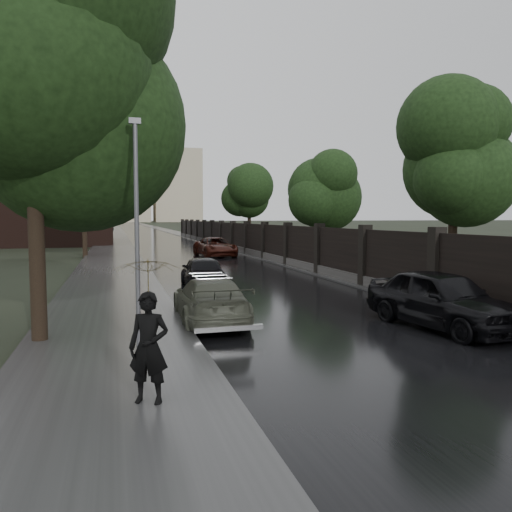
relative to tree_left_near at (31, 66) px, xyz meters
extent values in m
plane|color=black|center=(7.60, -3.00, -6.42)|extent=(800.00, 800.00, 0.00)
cube|color=black|center=(7.60, 187.00, -6.41)|extent=(8.00, 420.00, 0.02)
cube|color=#2D2D2D|center=(1.60, 187.00, -6.34)|extent=(4.00, 420.00, 0.16)
cube|color=#2D2D2D|center=(13.10, 187.00, -6.38)|extent=(3.00, 420.00, 0.08)
cube|color=#383533|center=(12.20, 29.00, -6.17)|extent=(0.40, 75.00, 0.50)
cube|color=black|center=(12.20, 29.00, -4.92)|extent=(0.15, 75.00, 2.00)
cube|color=black|center=(12.20, 67.00, -5.07)|extent=(0.45, 0.45, 2.70)
cylinder|color=black|center=(0.00, 0.00, -2.84)|extent=(0.36, 0.36, 7.15)
sphere|color=black|center=(0.00, 0.00, 0.02)|extent=(5.44, 5.44, 5.44)
cylinder|color=black|center=(-0.40, 27.00, -3.49)|extent=(0.36, 0.36, 5.85)
sphere|color=black|center=(-0.40, 27.00, -1.15)|extent=(4.25, 4.25, 4.25)
cylinder|color=black|center=(15.10, 5.00, -3.66)|extent=(0.36, 0.36, 5.53)
sphere|color=black|center=(15.10, 5.00, -1.45)|extent=(4.08, 4.08, 4.08)
cylinder|color=black|center=(15.10, 19.00, -3.66)|extent=(0.36, 0.36, 5.53)
sphere|color=black|center=(15.10, 19.00, -1.45)|extent=(4.08, 4.08, 4.08)
cylinder|color=black|center=(15.10, 37.00, -3.66)|extent=(0.36, 0.36, 5.53)
sphere|color=black|center=(15.10, 37.00, -1.45)|extent=(4.08, 4.08, 4.08)
cylinder|color=#59595E|center=(2.20, -1.50, -3.92)|extent=(0.10, 0.10, 5.00)
cube|color=#59595E|center=(2.20, -1.50, -1.37)|extent=(0.25, 0.12, 0.12)
cylinder|color=#59595E|center=(3.30, 22.00, -4.92)|extent=(0.12, 0.12, 3.00)
imported|color=#59595E|center=(3.30, 22.00, -2.92)|extent=(0.16, 0.20, 1.00)
sphere|color=#FF0C0C|center=(3.30, 21.85, -3.07)|extent=(0.14, 0.14, 0.14)
cube|color=tan|center=(-24.40, 297.00, 15.58)|extent=(28.00, 22.00, 44.00)
cube|color=tan|center=(39.60, 297.00, 15.58)|extent=(28.00, 22.00, 44.00)
cube|color=tan|center=(7.60, 297.00, 23.58)|extent=(30.00, 30.00, 60.00)
cube|color=tan|center=(7.60, 297.00, 63.58)|extent=(22.00, 22.00, 40.00)
cube|color=tan|center=(7.60, 297.00, 93.58)|extent=(15.00, 15.00, 30.00)
cube|color=tan|center=(7.60, 297.00, 115.58)|extent=(9.00, 9.00, 18.00)
imported|color=#494C3D|center=(4.35, 1.55, -5.77)|extent=(1.96, 4.55, 1.31)
imported|color=black|center=(5.35, 8.63, -5.72)|extent=(1.88, 4.19, 1.40)
imported|color=black|center=(10.26, -0.97, -5.61)|extent=(2.55, 4.97, 1.62)
imported|color=black|center=(9.20, 25.18, -5.68)|extent=(2.88, 5.48, 1.47)
imported|color=black|center=(2.21, -4.75, -5.39)|extent=(0.74, 0.63, 1.73)
imported|color=black|center=(2.21, -4.75, -4.01)|extent=(1.33, 1.34, 0.92)
camera|label=1|loc=(1.73, -12.47, -3.39)|focal=35.00mm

